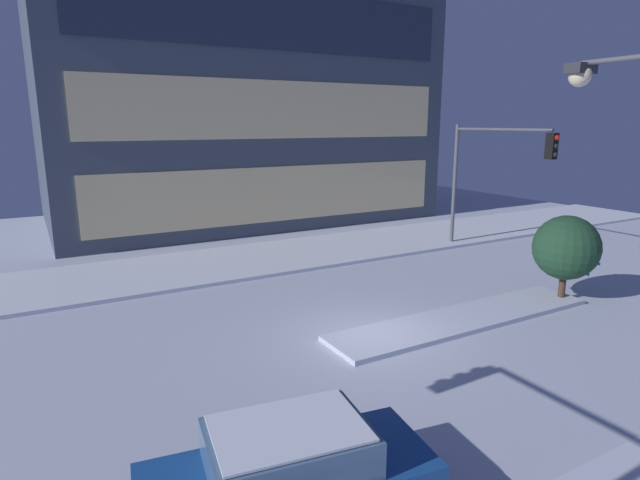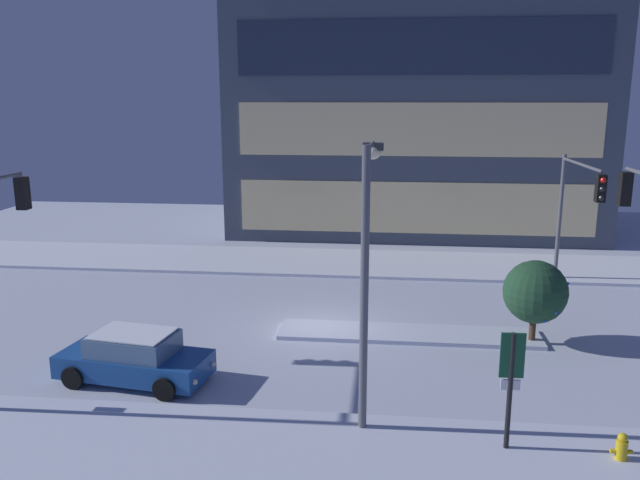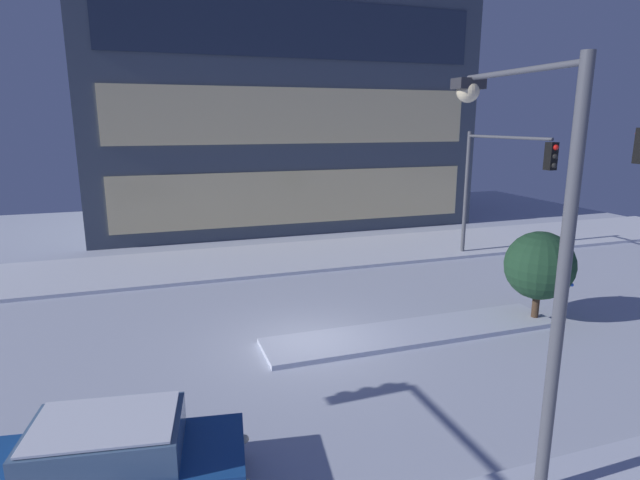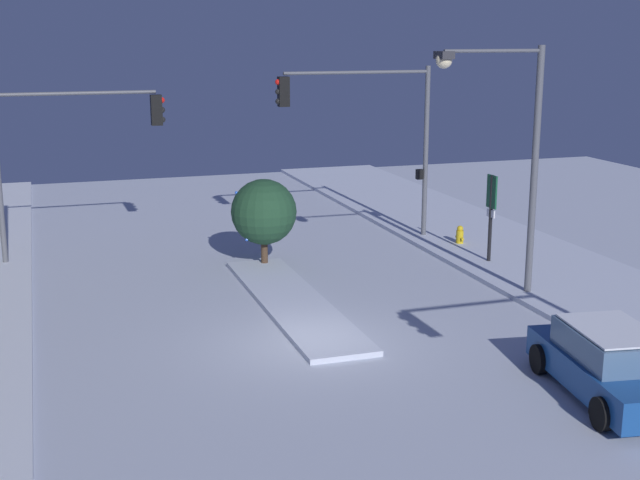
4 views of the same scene
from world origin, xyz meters
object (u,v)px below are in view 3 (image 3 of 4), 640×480
object	(u,v)px
street_lamp_arched	(527,213)
traffic_light_corner_far_right	(499,172)
car_near	(109,464)
decorated_tree_median	(540,266)

from	to	relation	value
street_lamp_arched	traffic_light_corner_far_right	bearing A→B (deg)	-34.30
car_near	traffic_light_corner_far_right	world-z (taller)	traffic_light_corner_far_right
car_near	decorated_tree_median	bearing A→B (deg)	27.62
traffic_light_corner_far_right	decorated_tree_median	bearing A→B (deg)	-25.20
street_lamp_arched	decorated_tree_median	world-z (taller)	street_lamp_arched
traffic_light_corner_far_right	street_lamp_arched	xyz separation A→B (m)	(-8.10, -11.22, 0.61)
traffic_light_corner_far_right	decorated_tree_median	world-z (taller)	traffic_light_corner_far_right
car_near	street_lamp_arched	xyz separation A→B (m)	(6.75, -1.27, 3.96)
car_near	decorated_tree_median	distance (m)	12.92
street_lamp_arched	decorated_tree_median	distance (m)	8.22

